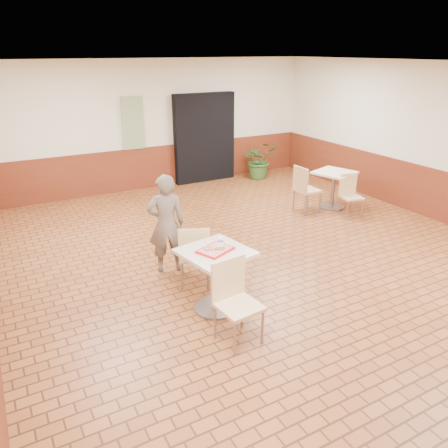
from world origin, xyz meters
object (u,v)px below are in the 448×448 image
ring_donut (208,248)px  long_john_donut (220,248)px  main_table (215,270)px  paper_cup (221,240)px  second_table (334,183)px  chair_main_front (235,297)px  chair_second_left (305,187)px  chair_main_back (194,253)px  serving_tray (215,250)px  customer (166,224)px  chair_second_front (350,193)px  potted_plant (259,160)px

ring_donut → long_john_donut: size_ratio=0.71×
main_table → paper_cup: (0.13, 0.10, 0.35)m
paper_cup → second_table: (3.93, 2.21, -0.38)m
chair_main_front → ring_donut: chair_main_front is taller
paper_cup → chair_second_left: (3.21, 2.28, -0.37)m
chair_main_back → paper_cup: size_ratio=9.56×
long_john_donut → second_table: bearing=30.3°
serving_tray → chair_second_left: size_ratio=0.42×
serving_tray → ring_donut: 0.09m
customer → chair_second_front: customer is taller
chair_main_back → ring_donut: chair_main_back is taller
serving_tray → main_table: bearing=0.0°
main_table → serving_tray: serving_tray is taller
chair_main_front → customer: size_ratio=0.65×
serving_tray → long_john_donut: long_john_donut is taller
customer → chair_second_left: size_ratio=1.57×
chair_main_back → serving_tray: chair_main_back is taller
long_john_donut → second_table: size_ratio=0.19×
chair_main_back → serving_tray: size_ratio=2.26×
chair_main_front → chair_second_left: bearing=35.6°
main_table → second_table: 4.67m
chair_main_front → potted_plant: bearing=48.7°
chair_main_back → paper_cup: bearing=125.5°
second_table → serving_tray: bearing=-150.4°
chair_main_front → serving_tray: size_ratio=2.40×
ring_donut → second_table: bearing=28.8°
paper_cup → second_table: size_ratio=0.12×
paper_cup → ring_donut: bearing=-162.1°
chair_main_front → chair_second_left: chair_main_front is taller
chair_main_front → chair_second_left: 4.58m
serving_tray → potted_plant: bearing=51.8°
chair_main_front → long_john_donut: chair_main_front is taller
customer → potted_plant: bearing=-122.6°
ring_donut → customer: bearing=92.3°
main_table → customer: bearing=95.8°
main_table → serving_tray: 0.29m
ring_donut → chair_second_left: (3.42, 2.35, -0.34)m
chair_main_front → long_john_donut: size_ratio=6.54×
customer → potted_plant: 5.51m
second_table → chair_main_back: bearing=-158.0°
customer → chair_second_left: bearing=-147.8°
ring_donut → paper_cup: (0.21, 0.07, 0.03)m
second_table → chair_second_left: chair_second_left is taller
ring_donut → long_john_donut: bearing=-28.0°
chair_main_back → second_table: bearing=-133.2°
chair_main_back → long_john_donut: 0.80m
main_table → long_john_donut: size_ratio=5.55×
main_table → ring_donut: bearing=157.1°
long_john_donut → chair_second_left: size_ratio=0.16×
long_john_donut → potted_plant: bearing=52.3°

